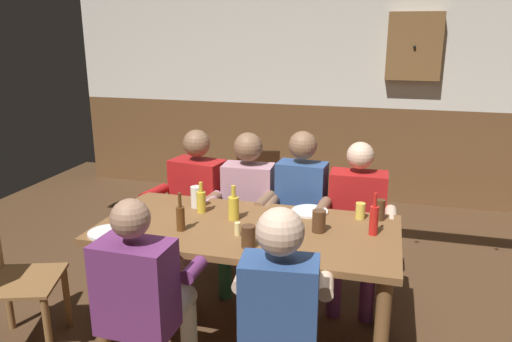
{
  "coord_description": "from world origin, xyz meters",
  "views": [
    {
      "loc": [
        0.8,
        -2.73,
        1.95
      ],
      "look_at": [
        0.0,
        0.21,
        1.07
      ],
      "focal_mm": 34.61,
      "sensor_mm": 36.0,
      "label": 1
    }
  ],
  "objects_px": {
    "person_0": "(193,199)",
    "person_5": "(281,307)",
    "chair_empty_near_left": "(258,197)",
    "pint_glass_3": "(196,197)",
    "bottle_1": "(201,201)",
    "bottle_3": "(374,219)",
    "person_1": "(246,203)",
    "chair_empty_near_right": "(8,278)",
    "dining_table": "(247,242)",
    "pint_glass_4": "(248,236)",
    "person_2": "(298,208)",
    "plate_1": "(310,211)",
    "table_candle": "(238,229)",
    "pint_glass_2": "(319,221)",
    "plate_0": "(108,233)",
    "bottle_0": "(234,207)",
    "person_3": "(356,216)",
    "person_4": "(144,290)",
    "bottle_2": "(181,217)",
    "pint_glass_1": "(380,210)",
    "pint_glass_0": "(360,211)",
    "wall_dart_cabinet": "(414,46)"
  },
  "relations": [
    {
      "from": "dining_table",
      "to": "bottle_1",
      "type": "bearing_deg",
      "value": 156.28
    },
    {
      "from": "person_1",
      "to": "table_candle",
      "type": "height_order",
      "value": "person_1"
    },
    {
      "from": "bottle_3",
      "to": "table_candle",
      "type": "bearing_deg",
      "value": -164.15
    },
    {
      "from": "table_candle",
      "to": "pint_glass_2",
      "type": "distance_m",
      "value": 0.49
    },
    {
      "from": "plate_0",
      "to": "pint_glass_1",
      "type": "bearing_deg",
      "value": 22.8
    },
    {
      "from": "dining_table",
      "to": "pint_glass_4",
      "type": "bearing_deg",
      "value": -72.68
    },
    {
      "from": "chair_empty_near_left",
      "to": "bottle_0",
      "type": "distance_m",
      "value": 1.36
    },
    {
      "from": "bottle_2",
      "to": "bottle_3",
      "type": "xyz_separation_m",
      "value": [
        1.13,
        0.24,
        0.01
      ]
    },
    {
      "from": "plate_0",
      "to": "table_candle",
      "type": "bearing_deg",
      "value": 13.65
    },
    {
      "from": "plate_0",
      "to": "pint_glass_3",
      "type": "relative_size",
      "value": 1.63
    },
    {
      "from": "bottle_1",
      "to": "bottle_3",
      "type": "xyz_separation_m",
      "value": [
        1.12,
        -0.08,
        0.02
      ]
    },
    {
      "from": "pint_glass_0",
      "to": "pint_glass_2",
      "type": "height_order",
      "value": "pint_glass_2"
    },
    {
      "from": "person_4",
      "to": "pint_glass_1",
      "type": "distance_m",
      "value": 1.54
    },
    {
      "from": "person_3",
      "to": "chair_empty_near_left",
      "type": "bearing_deg",
      "value": -38.65
    },
    {
      "from": "person_2",
      "to": "plate_0",
      "type": "distance_m",
      "value": 1.39
    },
    {
      "from": "person_4",
      "to": "pint_glass_3",
      "type": "distance_m",
      "value": 0.94
    },
    {
      "from": "chair_empty_near_right",
      "to": "bottle_2",
      "type": "relative_size",
      "value": 3.67
    },
    {
      "from": "person_2",
      "to": "person_5",
      "type": "height_order",
      "value": "person_2"
    },
    {
      "from": "person_4",
      "to": "chair_empty_near_right",
      "type": "distance_m",
      "value": 1.06
    },
    {
      "from": "person_0",
      "to": "pint_glass_4",
      "type": "height_order",
      "value": "person_0"
    },
    {
      "from": "wall_dart_cabinet",
      "to": "chair_empty_near_left",
      "type": "bearing_deg",
      "value": -131.63
    },
    {
      "from": "person_5",
      "to": "person_4",
      "type": "bearing_deg",
      "value": 173.73
    },
    {
      "from": "bottle_0",
      "to": "bottle_3",
      "type": "xyz_separation_m",
      "value": [
        0.88,
        -0.01,
        0.01
      ]
    },
    {
      "from": "pint_glass_0",
      "to": "pint_glass_1",
      "type": "distance_m",
      "value": 0.12
    },
    {
      "from": "person_1",
      "to": "wall_dart_cabinet",
      "type": "relative_size",
      "value": 1.72
    },
    {
      "from": "pint_glass_1",
      "to": "pint_glass_3",
      "type": "bearing_deg",
      "value": -175.93
    },
    {
      "from": "person_4",
      "to": "plate_0",
      "type": "height_order",
      "value": "person_4"
    },
    {
      "from": "pint_glass_2",
      "to": "pint_glass_0",
      "type": "bearing_deg",
      "value": 51.25
    },
    {
      "from": "person_2",
      "to": "plate_1",
      "type": "xyz_separation_m",
      "value": [
        0.13,
        -0.32,
        0.1
      ]
    },
    {
      "from": "chair_empty_near_left",
      "to": "pint_glass_3",
      "type": "height_order",
      "value": "pint_glass_3"
    },
    {
      "from": "chair_empty_near_left",
      "to": "pint_glass_4",
      "type": "height_order",
      "value": "pint_glass_4"
    },
    {
      "from": "chair_empty_near_right",
      "to": "plate_1",
      "type": "relative_size",
      "value": 3.62
    },
    {
      "from": "chair_empty_near_right",
      "to": "bottle_0",
      "type": "bearing_deg",
      "value": 95.21
    },
    {
      "from": "person_1",
      "to": "chair_empty_near_right",
      "type": "bearing_deg",
      "value": 41.85
    },
    {
      "from": "plate_0",
      "to": "bottle_1",
      "type": "distance_m",
      "value": 0.64
    },
    {
      "from": "person_1",
      "to": "person_5",
      "type": "relative_size",
      "value": 1.01
    },
    {
      "from": "person_0",
      "to": "person_5",
      "type": "distance_m",
      "value": 1.67
    },
    {
      "from": "person_0",
      "to": "bottle_1",
      "type": "height_order",
      "value": "person_0"
    },
    {
      "from": "chair_empty_near_left",
      "to": "table_candle",
      "type": "height_order",
      "value": "chair_empty_near_left"
    },
    {
      "from": "person_1",
      "to": "plate_1",
      "type": "relative_size",
      "value": 4.96
    },
    {
      "from": "dining_table",
      "to": "pint_glass_4",
      "type": "distance_m",
      "value": 0.34
    },
    {
      "from": "person_4",
      "to": "person_5",
      "type": "distance_m",
      "value": 0.73
    },
    {
      "from": "dining_table",
      "to": "bottle_0",
      "type": "height_order",
      "value": "bottle_0"
    },
    {
      "from": "person_1",
      "to": "pint_glass_0",
      "type": "relative_size",
      "value": 11.49
    },
    {
      "from": "plate_1",
      "to": "pint_glass_1",
      "type": "distance_m",
      "value": 0.46
    },
    {
      "from": "pint_glass_2",
      "to": "person_0",
      "type": "bearing_deg",
      "value": 149.46
    },
    {
      "from": "plate_1",
      "to": "bottle_1",
      "type": "relative_size",
      "value": 1.16
    },
    {
      "from": "bottle_1",
      "to": "bottle_2",
      "type": "bearing_deg",
      "value": -91.47
    },
    {
      "from": "person_5",
      "to": "chair_empty_near_left",
      "type": "xyz_separation_m",
      "value": [
        -0.67,
        2.05,
        -0.19
      ]
    },
    {
      "from": "person_0",
      "to": "chair_empty_near_left",
      "type": "distance_m",
      "value": 0.81
    }
  ]
}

